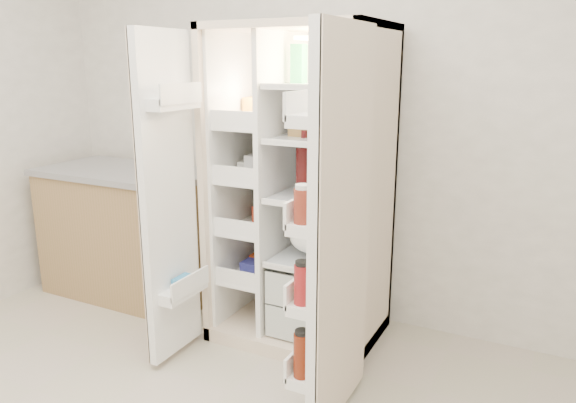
% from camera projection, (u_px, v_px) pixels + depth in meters
% --- Properties ---
extents(wall_back, '(4.00, 0.02, 2.70)m').
position_uv_depth(wall_back, '(323.00, 104.00, 3.35)').
color(wall_back, white).
rests_on(wall_back, floor).
extents(refrigerator, '(0.92, 0.70, 1.80)m').
position_uv_depth(refrigerator, '(307.00, 213.00, 3.18)').
color(refrigerator, beige).
rests_on(refrigerator, floor).
extents(freezer_door, '(0.15, 0.40, 1.72)m').
position_uv_depth(freezer_door, '(169.00, 201.00, 2.85)').
color(freezer_door, white).
rests_on(freezer_door, floor).
extents(fridge_door, '(0.17, 0.58, 1.72)m').
position_uv_depth(fridge_door, '(336.00, 238.00, 2.35)').
color(fridge_door, white).
rests_on(fridge_door, floor).
extents(kitchen_counter, '(1.23, 0.65, 0.89)m').
position_uv_depth(kitchen_counter, '(132.00, 232.00, 3.80)').
color(kitchen_counter, '#95714A').
rests_on(kitchen_counter, floor).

